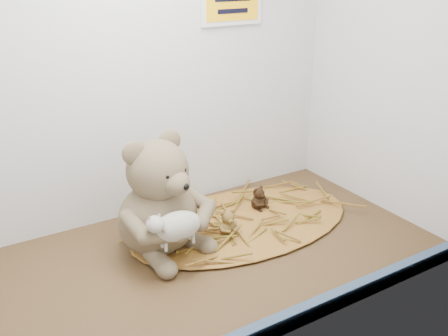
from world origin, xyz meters
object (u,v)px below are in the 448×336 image
mini_teddy_brown (258,197)px  main_teddy (157,195)px  mini_teddy_tan (228,221)px  toy_lamb (177,226)px

mini_teddy_brown → main_teddy: bearing=171.8°
main_teddy → mini_teddy_tan: (16.77, -3.92, -9.89)cm
mini_teddy_tan → mini_teddy_brown: bearing=33.5°
main_teddy → toy_lamb: (0.00, -10.33, -3.31)cm
mini_teddy_tan → main_teddy: bearing=172.6°
toy_lamb → mini_teddy_tan: size_ratio=2.18×
mini_teddy_brown → toy_lamb: bearing=-170.9°
main_teddy → toy_lamb: main_teddy is taller
toy_lamb → mini_teddy_tan: (16.77, 6.41, -6.58)cm
toy_lamb → mini_teddy_brown: 35.07cm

